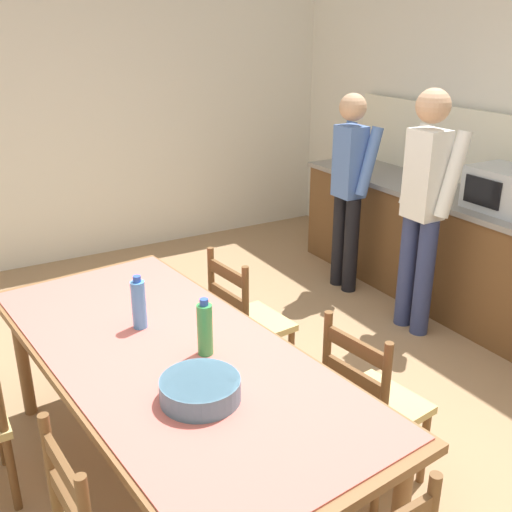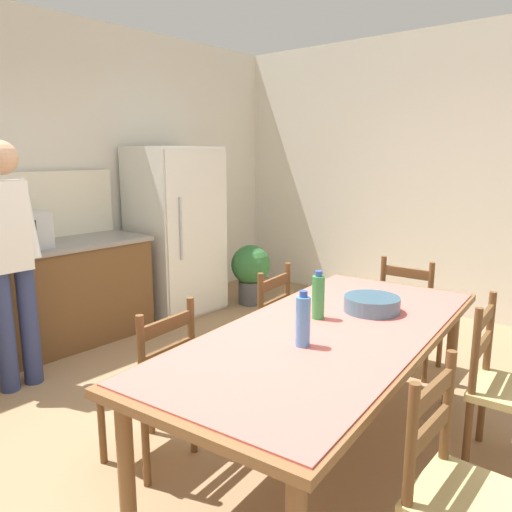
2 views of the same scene
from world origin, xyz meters
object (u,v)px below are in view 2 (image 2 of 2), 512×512
at_px(chair_head_end, 410,316).
at_px(chair_side_far_right, 258,330).
at_px(microwave, 12,231).
at_px(potted_plant, 251,270).
at_px(refrigerator, 176,231).
at_px(bottle_near_centre, 303,321).
at_px(bottle_off_centre, 318,297).
at_px(chair_side_near_right, 505,388).
at_px(person_at_counter, 9,253).
at_px(chair_side_far_left, 152,385).
at_px(serving_bowl, 372,303).
at_px(chair_side_near_left, 462,496).
at_px(dining_table, 329,341).

bearing_deg(chair_head_end, chair_side_far_right, 52.17).
height_order(microwave, potted_plant, microwave).
relative_size(refrigerator, bottle_near_centre, 6.43).
distance_m(bottle_off_centre, chair_side_near_right, 1.10).
bearing_deg(chair_side_far_right, chair_head_end, 137.73).
bearing_deg(bottle_off_centre, person_at_counter, 110.29).
bearing_deg(chair_side_far_left, refrigerator, -139.69).
bearing_deg(chair_head_end, serving_bowl, 97.11).
bearing_deg(microwave, chair_side_far_left, -95.75).
relative_size(bottle_near_centre, potted_plant, 0.40).
relative_size(bottle_off_centre, serving_bowl, 0.84).
bearing_deg(chair_side_near_left, serving_bowl, 43.90).
height_order(person_at_counter, potted_plant, person_at_counter).
height_order(bottle_near_centre, serving_bowl, bottle_near_centre).
bearing_deg(serving_bowl, chair_side_far_left, 142.69).
xyz_separation_m(refrigerator, dining_table, (-1.28, -2.69, -0.17)).
height_order(bottle_off_centre, serving_bowl, bottle_off_centre).
distance_m(microwave, chair_side_near_right, 3.63).
bearing_deg(dining_table, potted_plant, 48.77).
bearing_deg(person_at_counter, potted_plant, -88.47).
xyz_separation_m(chair_side_far_right, chair_side_near_right, (0.17, -1.58, 0.00)).
height_order(dining_table, bottle_off_centre, bottle_off_centre).
bearing_deg(chair_side_near_left, dining_table, 62.87).
bearing_deg(chair_side_near_right, chair_side_far_right, 91.04).
bearing_deg(chair_head_end, dining_table, 92.93).
bearing_deg(potted_plant, chair_head_end, -104.76).
height_order(bottle_off_centre, chair_head_end, bottle_off_centre).
relative_size(chair_head_end, potted_plant, 1.36).
xyz_separation_m(chair_side_near_left, chair_side_far_left, (-0.17, 1.57, 0.00)).
height_order(chair_side_near_right, person_at_counter, person_at_counter).
bearing_deg(bottle_near_centre, chair_side_near_left, -99.64).
xyz_separation_m(bottle_near_centre, bottle_off_centre, (0.38, 0.17, 0.00)).
relative_size(bottle_off_centre, potted_plant, 0.40).
bearing_deg(chair_side_near_left, person_at_counter, 93.92).
distance_m(dining_table, potted_plant, 3.02).
distance_m(dining_table, chair_side_near_right, 0.98).
bearing_deg(chair_head_end, microwave, 32.23).
height_order(microwave, serving_bowl, microwave).
height_order(refrigerator, potted_plant, refrigerator).
xyz_separation_m(serving_bowl, chair_side_far_right, (0.02, 0.87, -0.38)).
relative_size(refrigerator, chair_side_near_left, 1.91).
bearing_deg(microwave, chair_side_near_left, -90.39).
distance_m(chair_side_far_right, potted_plant, 2.10).
bearing_deg(potted_plant, chair_side_near_right, -114.81).
bearing_deg(serving_bowl, chair_head_end, 10.44).
bearing_deg(serving_bowl, person_at_counter, 115.61).
xyz_separation_m(chair_side_near_right, chair_side_near_left, (-1.02, -0.11, 0.00)).
height_order(chair_side_far_right, chair_side_near_left, same).
xyz_separation_m(refrigerator, chair_side_near_right, (-0.68, -3.42, -0.43)).
height_order(chair_side_far_right, chair_head_end, same).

